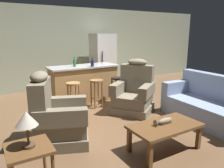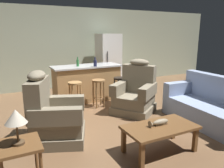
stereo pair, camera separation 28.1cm
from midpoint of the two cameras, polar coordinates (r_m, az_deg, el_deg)
The scene contains 16 objects.
ground_plane at distance 4.81m, azimuth 1.01°, elevation -8.53°, with size 12.00×12.00×0.00m.
back_wall at distance 7.39m, azimuth -10.56°, elevation 9.24°, with size 12.00×0.05×2.60m.
coffee_table at distance 3.45m, azimuth 14.78°, elevation -11.44°, with size 1.10×0.60×0.42m.
fish_figurine at distance 3.43m, azimuth 14.49°, elevation -9.75°, with size 0.34×0.10×0.10m.
couch at distance 4.81m, azimuth 26.37°, elevation -5.62°, with size 0.92×1.93×0.94m.
recliner_near_lamp at distance 3.75m, azimuth -12.99°, elevation -8.31°, with size 1.09×1.09×1.20m.
recliner_near_island at distance 5.03m, azimuth 7.69°, elevation -2.58°, with size 1.17×1.17×1.20m.
end_table at distance 2.74m, azimuth -20.34°, elevation -16.37°, with size 0.48×0.48×0.56m.
table_lamp at distance 2.57m, azimuth -20.99°, elevation -8.38°, with size 0.24×0.24×0.41m.
kitchen_island at distance 5.84m, azimuth -5.21°, elevation 0.26°, with size 1.80×0.70×0.95m.
bar_stool_left at distance 5.09m, azimuth -8.07°, elevation -1.82°, with size 0.32×0.32×0.68m.
bar_stool_middle at distance 5.30m, azimuth -2.02°, elevation -1.09°, with size 0.32×0.32×0.68m.
bar_stool_right at distance 5.57m, azimuth 3.49°, elevation -0.41°, with size 0.32×0.32×0.68m.
refrigerator at distance 7.35m, azimuth 0.13°, elevation 6.15°, with size 0.70×0.69×1.76m.
bottle_tall_green at distance 5.55m, azimuth -2.97°, elevation 5.50°, with size 0.08×0.08×0.23m.
bottle_short_amber at distance 5.61m, azimuth -7.54°, elevation 5.53°, with size 0.07×0.07×0.24m.
Camera 2 is at (-1.98, -4.01, 1.77)m, focal length 35.00 mm.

